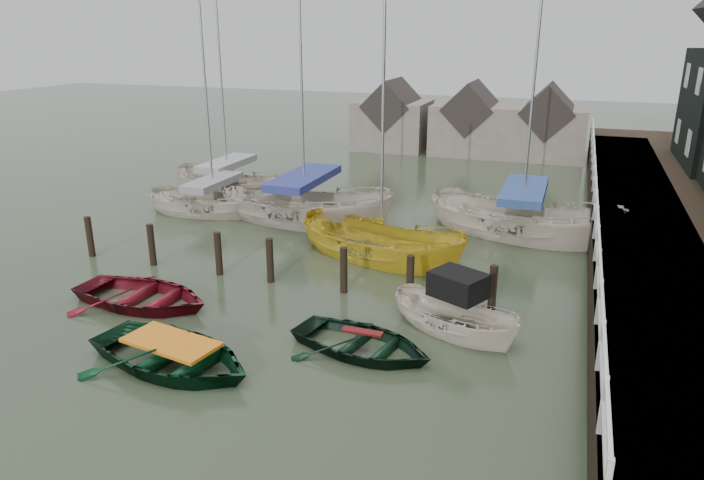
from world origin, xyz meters
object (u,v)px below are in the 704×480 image
at_px(sailboat_b, 305,220).
at_px(sailboat_e, 229,193).
at_px(rowboat_dkgreen, 362,352).
at_px(sailboat_d, 520,233).
at_px(rowboat_green, 174,367).
at_px(sailboat_c, 381,256).
at_px(motorboat, 455,327).
at_px(sailboat_a, 215,212).
at_px(rowboat_red, 144,305).

relative_size(sailboat_b, sailboat_e, 1.18).
height_order(rowboat_dkgreen, sailboat_d, sailboat_d).
xyz_separation_m(rowboat_green, sailboat_c, (2.34, 8.64, 0.01)).
relative_size(sailboat_c, sailboat_e, 1.00).
relative_size(rowboat_dkgreen, sailboat_d, 0.27).
xyz_separation_m(rowboat_green, motorboat, (5.76, 3.97, 0.12)).
bearing_deg(motorboat, sailboat_a, 83.32).
bearing_deg(sailboat_d, motorboat, -170.12).
bearing_deg(rowboat_red, sailboat_c, -38.21).
bearing_deg(sailboat_d, sailboat_a, 111.55).
distance_m(rowboat_red, sailboat_b, 9.02).
relative_size(sailboat_d, sailboat_e, 1.35).
bearing_deg(sailboat_b, sailboat_c, -118.72).
xyz_separation_m(sailboat_b, sailboat_c, (4.12, -2.95, -0.05)).
relative_size(rowboat_green, sailboat_b, 0.37).
bearing_deg(sailboat_e, rowboat_dkgreen, -120.22).
bearing_deg(sailboat_a, sailboat_c, -116.55).
height_order(motorboat, sailboat_d, sailboat_d).
bearing_deg(sailboat_a, sailboat_b, -94.79).
height_order(rowboat_dkgreen, sailboat_e, sailboat_e).
bearing_deg(sailboat_d, sailboat_c, 148.95).
bearing_deg(rowboat_green, rowboat_dkgreen, -51.10).
xyz_separation_m(rowboat_dkgreen, sailboat_b, (-5.66, 9.45, 0.06)).
height_order(rowboat_red, motorboat, motorboat).
distance_m(rowboat_red, sailboat_a, 9.23).
bearing_deg(sailboat_e, rowboat_green, -136.05).
xyz_separation_m(motorboat, sailboat_c, (-3.42, 4.66, -0.11)).
xyz_separation_m(sailboat_c, sailboat_d, (4.26, 4.06, 0.05)).
distance_m(rowboat_dkgreen, sailboat_b, 11.02).
bearing_deg(rowboat_green, sailboat_a, 37.29).
bearing_deg(motorboat, rowboat_red, 124.69).
xyz_separation_m(rowboat_red, sailboat_e, (-4.05, 11.64, 0.06)).
bearing_deg(rowboat_red, sailboat_a, 21.51).
relative_size(rowboat_red, sailboat_e, 0.42).
xyz_separation_m(rowboat_red, sailboat_d, (9.42, 10.07, 0.06)).
height_order(rowboat_green, sailboat_c, sailboat_c).
xyz_separation_m(sailboat_c, sailboat_e, (-9.21, 5.62, 0.05)).
distance_m(sailboat_a, sailboat_b, 4.06).
xyz_separation_m(sailboat_d, sailboat_e, (-13.47, 1.57, -0.00)).
xyz_separation_m(rowboat_green, sailboat_e, (-6.87, 14.26, 0.06)).
distance_m(sailboat_a, sailboat_c, 8.61).
bearing_deg(sailboat_d, rowboat_green, 167.88).
bearing_deg(rowboat_dkgreen, rowboat_red, 97.63).
relative_size(motorboat, sailboat_b, 0.35).
relative_size(rowboat_red, sailboat_b, 0.35).
xyz_separation_m(sailboat_b, sailboat_d, (8.39, 1.11, 0.00)).
relative_size(motorboat, sailboat_c, 0.41).
distance_m(rowboat_green, sailboat_e, 15.83).
bearing_deg(rowboat_green, motorboat, -45.37).
height_order(sailboat_d, sailboat_e, sailboat_d).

